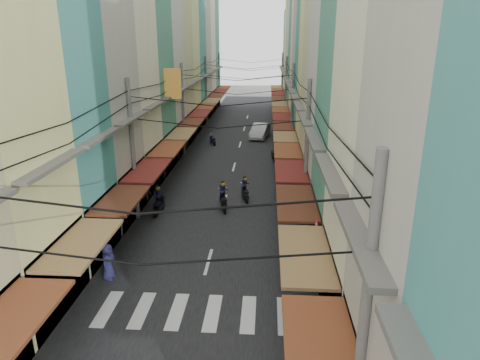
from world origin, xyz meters
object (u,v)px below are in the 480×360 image
at_px(traffic_sign, 316,239).
at_px(white_car, 260,138).
at_px(market_umbrella, 361,225).
at_px(bicycle, 369,271).

bearing_deg(traffic_sign, white_car, 95.52).
xyz_separation_m(market_umbrella, traffic_sign, (-2.25, -2.08, 0.21)).
bearing_deg(bicycle, traffic_sign, 111.56).
bearing_deg(bicycle, market_umbrella, 36.83).
height_order(bicycle, traffic_sign, traffic_sign).
relative_size(bicycle, market_umbrella, 0.61).
distance_m(white_car, traffic_sign, 29.55).
bearing_deg(white_car, market_umbrella, -69.90).
xyz_separation_m(white_car, market_umbrella, (5.08, -27.24, 2.13)).
bearing_deg(market_umbrella, bicycle, -43.85).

